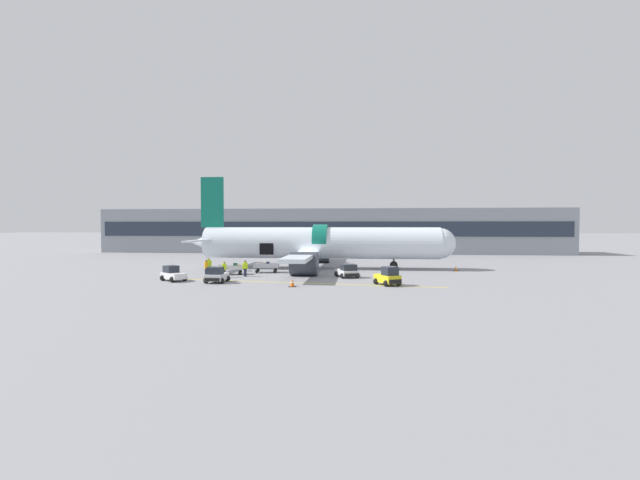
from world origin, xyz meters
TOP-DOWN VIEW (x-y plane):
  - ground_plane at (0.00, 0.00)m, footprint 500.00×500.00m
  - apron_marking_line at (0.25, -11.03)m, footprint 27.53×3.98m
  - terminal_strip at (0.00, 34.66)m, footprint 89.50×11.05m
  - airplane at (0.95, 2.48)m, footprint 33.19×30.14m
  - baggage_tug_lead at (-11.63, -10.85)m, footprint 3.00×2.69m
  - baggage_tug_mid at (8.87, -11.78)m, footprint 2.52×2.83m
  - baggage_tug_rear at (5.05, -6.34)m, footprint 2.74×3.23m
  - baggage_tug_spare at (-7.02, -11.61)m, footprint 2.06×2.59m
  - baggage_cart_loading at (-7.55, -5.05)m, footprint 3.79×2.26m
  - baggage_cart_queued at (-4.21, -2.72)m, footprint 3.85×2.14m
  - ground_crew_loader_a at (-7.59, -7.63)m, footprint 0.51×0.55m
  - ground_crew_loader_b at (-9.83, -6.78)m, footprint 0.42×0.60m
  - ground_crew_driver at (-5.65, -6.70)m, footprint 0.56×0.53m
  - ground_crew_supervisor at (-10.16, -5.12)m, footprint 0.59×0.59m
  - suitcase_on_tarmac_upright at (-9.15, -7.50)m, footprint 0.56×0.40m
  - safety_cone_nose at (17.55, 1.03)m, footprint 0.64×0.64m
  - safety_cone_engine_left at (0.48, -13.59)m, footprint 0.61×0.61m
  - safety_cone_wingtip at (1.45, -5.39)m, footprint 0.53×0.53m

SIDE VIEW (x-z plane):
  - ground_plane at x=0.00m, z-range 0.00..0.00m
  - apron_marking_line at x=0.25m, z-range 0.00..0.01m
  - safety_cone_nose at x=17.55m, z-range -0.02..0.55m
  - safety_cone_engine_left at x=0.48m, z-range -0.02..0.67m
  - suitcase_on_tarmac_upright at x=-9.15m, z-range -0.06..0.76m
  - safety_cone_wingtip at x=1.45m, z-range -0.02..0.74m
  - baggage_cart_queued at x=-4.21m, z-range -0.06..1.17m
  - baggage_cart_loading at x=-7.55m, z-range -0.05..1.19m
  - baggage_tug_rear at x=5.05m, z-range -0.08..1.30m
  - baggage_tug_lead at x=-11.63m, z-range -0.11..1.35m
  - baggage_tug_spare at x=-7.02m, z-range -0.11..1.39m
  - baggage_tug_mid at x=8.87m, z-range -0.14..1.55m
  - ground_crew_loader_a at x=-7.59m, z-range 0.04..1.69m
  - ground_crew_driver at x=-5.65m, z-range 0.04..1.75m
  - ground_crew_loader_b at x=-9.83m, z-range 0.04..1.77m
  - ground_crew_supervisor at x=-10.16m, z-range 0.05..1.89m
  - airplane at x=0.95m, z-range -2.68..8.80m
  - terminal_strip at x=0.00m, z-range 0.00..8.53m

